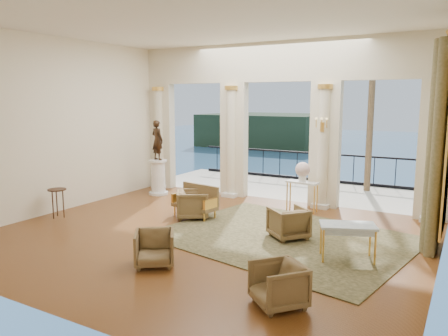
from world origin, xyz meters
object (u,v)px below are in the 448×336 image
Objects in this scene: armchair_b at (278,283)px; statue at (157,140)px; pedestal at (158,178)px; settee at (197,201)px; console_table at (302,187)px; side_table at (57,193)px; armchair_d at (193,203)px; game_table at (348,228)px; armchair_c at (288,221)px; armchair_a at (154,246)px.

statue is (-6.11, 5.03, 1.34)m from armchair_b.
pedestal is 0.89× the size of statue.
settee is 1.46× the size of console_table.
settee is 3.47m from side_table.
armchair_d is (-3.64, 3.27, 0.04)m from armchair_b.
armchair_d is 4.15m from game_table.
armchair_c is at bearing 149.16° from armchair_b.
armchair_b is at bearing -165.66° from armchair_d.
armchair_b is at bearing -32.77° from settee.
statue reaches higher than armchair_d.
armchair_c is 2.65m from armchair_d.
armchair_b is 0.90× the size of armchair_d.
armchair_a is 0.94× the size of armchair_c.
armchair_d is 3.38m from side_table.
armchair_b is 2.35m from game_table.
armchair_c is at bearing 132.17° from game_table.
pedestal is at bearing 20.61° from armchair_d.
console_table is (4.57, 0.24, 0.14)m from pedestal.
armchair_d reaches higher than armchair_c.
side_table is (-5.59, -1.31, 0.26)m from armchair_c.
armchair_d reaches higher than side_table.
game_table is (2.90, 1.95, 0.26)m from armchair_a.
console_table is 6.22m from side_table.
armchair_a is 0.57× the size of statue.
armchair_b is 0.65× the size of pedestal.
armchair_b is at bearing -65.94° from console_table.
game_table is at bearing 5.27° from side_table.
settee is 2.79m from console_table.
console_table reaches higher than armchair_a.
armchair_b is at bearing -14.06° from side_table.
armchair_c is at bearing 13.16° from side_table.
armchair_b is 0.58× the size of statue.
armchair_c is at bearing -22.08° from pedestal.
console_table is 1.20× the size of side_table.
armchair_c is 2.71m from settee.
game_table is 1.04× the size of pedestal.
armchair_a is 1.00× the size of armchair_b.
pedestal is at bearing 91.47° from armchair_a.
game_table is at bearing -137.23° from armchair_d.
armchair_c is at bearing 170.74° from statue.
settee is at bearing -32.36° from pedestal.
armchair_c is at bearing -0.39° from settee.
console_table is at bearing -126.55° from armchair_c.
statue is 1.39× the size of console_table.
pedestal is at bearing -0.00° from statue.
side_table is (-2.96, -1.61, 0.24)m from armchair_d.
armchair_a is 0.95× the size of side_table.
armchair_d is (-2.63, 0.30, 0.02)m from armchair_c.
pedestal is 1.24× the size of console_table.
game_table is at bearing -49.16° from console_table.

